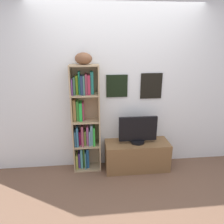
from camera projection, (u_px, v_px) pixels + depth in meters
ground at (128, 211)px, 2.66m from camera, size 5.20×5.20×0.04m
back_wall at (117, 89)px, 3.32m from camera, size 4.80×0.08×2.53m
bookshelf at (84, 121)px, 3.29m from camera, size 0.42×0.25×1.66m
football at (83, 59)px, 2.98m from camera, size 0.30×0.26×0.17m
tv_stand at (137, 155)px, 3.46m from camera, size 1.01×0.40×0.46m
television at (138, 131)px, 3.32m from camera, size 0.59×0.22×0.43m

